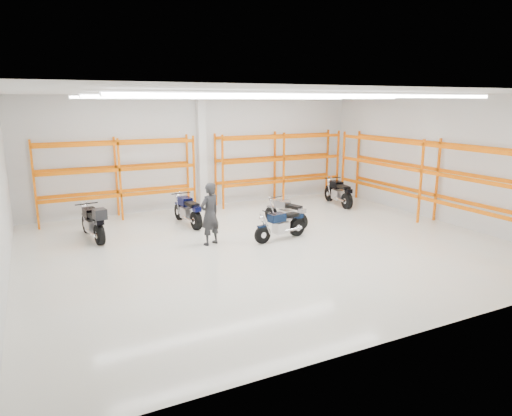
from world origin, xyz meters
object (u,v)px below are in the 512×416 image
standing_man (210,214)px  structural_column (202,153)px  motorcycle_back_c (287,213)px  motorcycle_back_a (94,223)px  motorcycle_main (283,225)px  motorcycle_back_d (339,193)px  motorcycle_back_b (188,211)px

standing_man → structural_column: structural_column is taller
motorcycle_back_c → standing_man: standing_man is taller
motorcycle_back_a → motorcycle_back_c: size_ratio=1.18×
structural_column → motorcycle_main: bearing=-82.6°
motorcycle_back_a → motorcycle_back_d: (9.88, 0.64, -0.04)m
motorcycle_main → motorcycle_back_d: bearing=35.0°
motorcycle_main → motorcycle_back_b: bearing=126.3°
motorcycle_main → motorcycle_back_a: 5.93m
motorcycle_back_c → motorcycle_back_d: size_ratio=0.86×
motorcycle_back_d → standing_man: 7.28m
standing_man → motorcycle_back_c: bearing=171.7°
structural_column → standing_man: bearing=-107.4°
motorcycle_back_b → motorcycle_back_d: bearing=2.0°
motorcycle_back_d → motorcycle_back_b: bearing=-178.0°
motorcycle_back_c → motorcycle_back_b: bearing=152.0°
motorcycle_back_a → structural_column: 5.74m
motorcycle_back_b → motorcycle_back_c: motorcycle_back_b is taller
motorcycle_back_b → standing_man: size_ratio=1.13×
motorcycle_back_a → standing_man: standing_man is taller
motorcycle_back_a → structural_column: size_ratio=0.50×
motorcycle_back_a → motorcycle_back_b: (3.21, 0.40, -0.06)m
motorcycle_main → standing_man: (-2.24, 0.50, 0.51)m
motorcycle_back_c → structural_column: (-1.63, 4.12, 1.80)m
motorcycle_back_c → motorcycle_back_a: bearing=168.9°
motorcycle_back_c → structural_column: structural_column is taller
motorcycle_back_b → motorcycle_back_c: (3.07, -1.63, -0.05)m
motorcycle_back_b → structural_column: 3.37m
motorcycle_main → motorcycle_back_a: size_ratio=0.86×
structural_column → motorcycle_back_c: bearing=-68.5°
motorcycle_back_d → structural_column: 5.94m
motorcycle_back_c → motorcycle_back_d: bearing=27.5°
motorcycle_back_a → motorcycle_back_d: size_ratio=1.02×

